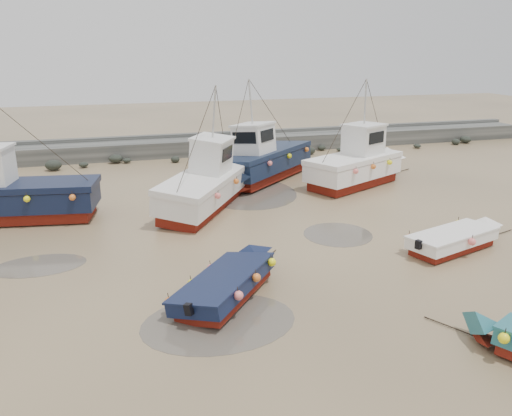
{
  "coord_description": "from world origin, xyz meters",
  "views": [
    {
      "loc": [
        -5.09,
        -16.1,
        8.09
      ],
      "look_at": [
        0.57,
        3.57,
        1.4
      ],
      "focal_mm": 35.0,
      "sensor_mm": 36.0,
      "label": 1
    }
  ],
  "objects_px": {
    "cabin_boat_2": "(261,161)",
    "dinghy_1": "(231,280)",
    "cabin_boat_0": "(1,194)",
    "person": "(181,213)",
    "dinghy_3": "(458,237)",
    "cabin_boat_1": "(206,182)",
    "cabin_boat_3": "(360,162)"
  },
  "relations": [
    {
      "from": "cabin_boat_2",
      "to": "person",
      "type": "bearing_deg",
      "value": 88.93
    },
    {
      "from": "cabin_boat_2",
      "to": "dinghy_1",
      "type": "bearing_deg",
      "value": 117.78
    },
    {
      "from": "cabin_boat_1",
      "to": "person",
      "type": "distance_m",
      "value": 2.11
    },
    {
      "from": "cabin_boat_0",
      "to": "dinghy_3",
      "type": "bearing_deg",
      "value": -107.09
    },
    {
      "from": "cabin_boat_2",
      "to": "person",
      "type": "height_order",
      "value": "cabin_boat_2"
    },
    {
      "from": "dinghy_3",
      "to": "cabin_boat_0",
      "type": "height_order",
      "value": "cabin_boat_0"
    },
    {
      "from": "person",
      "to": "cabin_boat_3",
      "type": "bearing_deg",
      "value": 179.67
    },
    {
      "from": "cabin_boat_0",
      "to": "person",
      "type": "bearing_deg",
      "value": -90.19
    },
    {
      "from": "dinghy_1",
      "to": "dinghy_3",
      "type": "bearing_deg",
      "value": 47.22
    },
    {
      "from": "dinghy_3",
      "to": "cabin_boat_0",
      "type": "xyz_separation_m",
      "value": [
        -18.83,
        9.11,
        0.78
      ]
    },
    {
      "from": "dinghy_1",
      "to": "person",
      "type": "xyz_separation_m",
      "value": [
        -0.47,
        9.07,
        -0.54
      ]
    },
    {
      "from": "dinghy_3",
      "to": "cabin_boat_2",
      "type": "xyz_separation_m",
      "value": [
        -4.8,
        12.67,
        0.78
      ]
    },
    {
      "from": "dinghy_3",
      "to": "cabin_boat_1",
      "type": "xyz_separation_m",
      "value": [
        -9.01,
        8.55,
        0.8
      ]
    },
    {
      "from": "cabin_boat_0",
      "to": "cabin_boat_3",
      "type": "bearing_deg",
      "value": -77.58
    },
    {
      "from": "cabin_boat_0",
      "to": "person",
      "type": "height_order",
      "value": "cabin_boat_0"
    },
    {
      "from": "cabin_boat_1",
      "to": "cabin_boat_3",
      "type": "bearing_deg",
      "value": 43.12
    },
    {
      "from": "cabin_boat_1",
      "to": "cabin_boat_2",
      "type": "distance_m",
      "value": 5.89
    },
    {
      "from": "cabin_boat_2",
      "to": "cabin_boat_3",
      "type": "height_order",
      "value": "same"
    },
    {
      "from": "cabin_boat_1",
      "to": "cabin_boat_3",
      "type": "distance_m",
      "value": 9.97
    },
    {
      "from": "dinghy_3",
      "to": "cabin_boat_0",
      "type": "distance_m",
      "value": 20.93
    },
    {
      "from": "cabin_boat_3",
      "to": "person",
      "type": "xyz_separation_m",
      "value": [
        -11.24,
        -2.58,
        -1.37
      ]
    },
    {
      "from": "cabin_boat_1",
      "to": "cabin_boat_0",
      "type": "bearing_deg",
      "value": -150.67
    },
    {
      "from": "dinghy_1",
      "to": "cabin_boat_1",
      "type": "distance_m",
      "value": 9.9
    },
    {
      "from": "dinghy_3",
      "to": "person",
      "type": "relative_size",
      "value": 3.62
    },
    {
      "from": "cabin_boat_0",
      "to": "person",
      "type": "xyz_separation_m",
      "value": [
        8.38,
        -1.31,
        -1.32
      ]
    },
    {
      "from": "dinghy_1",
      "to": "cabin_boat_0",
      "type": "xyz_separation_m",
      "value": [
        -8.85,
        10.38,
        0.78
      ]
    },
    {
      "from": "dinghy_3",
      "to": "person",
      "type": "distance_m",
      "value": 13.05
    },
    {
      "from": "cabin_boat_3",
      "to": "cabin_boat_0",
      "type": "bearing_deg",
      "value": -112.13
    },
    {
      "from": "dinghy_1",
      "to": "dinghy_3",
      "type": "xyz_separation_m",
      "value": [
        9.98,
        1.27,
        0.0
      ]
    },
    {
      "from": "cabin_boat_0",
      "to": "cabin_boat_1",
      "type": "xyz_separation_m",
      "value": [
        9.82,
        -0.56,
        0.02
      ]
    },
    {
      "from": "cabin_boat_3",
      "to": "cabin_boat_2",
      "type": "bearing_deg",
      "value": -138.1
    },
    {
      "from": "cabin_boat_0",
      "to": "cabin_boat_3",
      "type": "xyz_separation_m",
      "value": [
        19.62,
        1.27,
        0.05
      ]
    }
  ]
}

